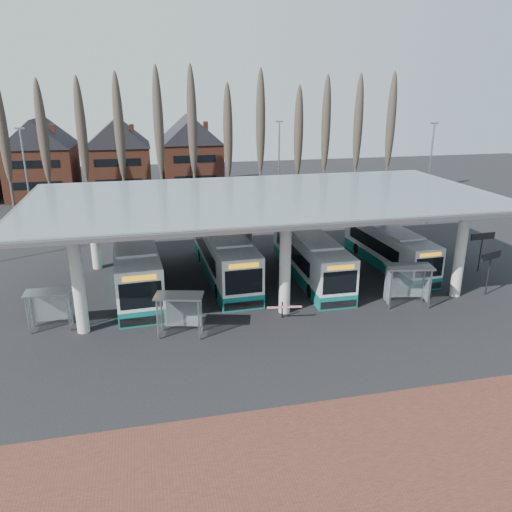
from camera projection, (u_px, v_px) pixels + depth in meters
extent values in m
plane|color=black|center=(296.00, 330.00, 28.97)|extent=(140.00, 140.00, 0.00)
cube|color=brown|center=(395.00, 479.00, 17.87)|extent=(70.00, 10.00, 0.03)
cylinder|color=beige|center=(78.00, 283.00, 27.80)|extent=(0.70, 0.70, 6.00)
cylinder|color=beige|center=(94.00, 231.00, 37.97)|extent=(0.70, 0.70, 6.00)
cylinder|color=beige|center=(285.00, 267.00, 30.32)|extent=(0.70, 0.70, 6.00)
cylinder|color=beige|center=(248.00, 222.00, 40.49)|extent=(0.70, 0.70, 6.00)
cylinder|color=beige|center=(460.00, 253.00, 32.84)|extent=(0.70, 0.70, 6.00)
cylinder|color=beige|center=(384.00, 214.00, 43.01)|extent=(0.70, 0.70, 6.00)
cube|color=gray|center=(264.00, 196.00, 34.37)|extent=(32.00, 16.00, 0.12)
cube|color=silver|center=(264.00, 195.00, 34.35)|extent=(31.50, 15.50, 0.04)
cone|color=#473D33|center=(5.00, 149.00, 52.53)|extent=(0.36, 0.36, 14.50)
ellipsoid|color=#473D33|center=(3.00, 132.00, 51.98)|extent=(1.10, 1.10, 11.02)
cone|color=#473D33|center=(46.00, 148.00, 53.38)|extent=(0.36, 0.36, 14.50)
ellipsoid|color=#473D33|center=(44.00, 131.00, 52.82)|extent=(1.10, 1.10, 11.02)
cone|color=#473D33|center=(85.00, 147.00, 54.22)|extent=(0.36, 0.36, 14.50)
ellipsoid|color=#473D33|center=(83.00, 131.00, 53.66)|extent=(1.10, 1.10, 11.02)
cone|color=#473D33|center=(123.00, 146.00, 55.06)|extent=(0.36, 0.36, 14.50)
ellipsoid|color=#473D33|center=(121.00, 130.00, 54.50)|extent=(1.10, 1.10, 11.02)
cone|color=#473D33|center=(159.00, 145.00, 55.90)|extent=(0.36, 0.36, 14.50)
ellipsoid|color=#473D33|center=(158.00, 129.00, 55.34)|extent=(1.10, 1.10, 11.02)
cone|color=#473D33|center=(195.00, 145.00, 56.74)|extent=(0.36, 0.36, 14.50)
ellipsoid|color=#473D33|center=(194.00, 129.00, 56.18)|extent=(1.10, 1.10, 11.02)
cone|color=#473D33|center=(230.00, 144.00, 57.58)|extent=(0.36, 0.36, 14.50)
ellipsoid|color=#473D33|center=(229.00, 128.00, 57.03)|extent=(1.10, 1.10, 11.02)
cone|color=#473D33|center=(263.00, 143.00, 58.42)|extent=(0.36, 0.36, 14.50)
ellipsoid|color=#473D33|center=(263.00, 128.00, 57.87)|extent=(1.10, 1.10, 11.02)
cone|color=#473D33|center=(296.00, 142.00, 59.26)|extent=(0.36, 0.36, 14.50)
ellipsoid|color=#473D33|center=(296.00, 127.00, 58.71)|extent=(1.10, 1.10, 11.02)
cone|color=#473D33|center=(328.00, 141.00, 60.10)|extent=(0.36, 0.36, 14.50)
ellipsoid|color=#473D33|center=(328.00, 127.00, 59.55)|extent=(1.10, 1.10, 11.02)
cone|color=#473D33|center=(359.00, 141.00, 60.94)|extent=(0.36, 0.36, 14.50)
ellipsoid|color=#473D33|center=(360.00, 126.00, 60.39)|extent=(1.10, 1.10, 11.02)
cone|color=#473D33|center=(389.00, 140.00, 61.78)|extent=(0.36, 0.36, 14.50)
ellipsoid|color=#473D33|center=(390.00, 126.00, 61.23)|extent=(1.10, 1.10, 11.02)
cube|color=brown|center=(43.00, 169.00, 64.21)|extent=(8.00, 10.00, 7.00)
pyramid|color=black|center=(36.00, 112.00, 61.98)|extent=(8.30, 10.30, 3.50)
cube|color=brown|center=(119.00, 166.00, 66.21)|extent=(8.00, 10.00, 7.00)
pyramid|color=black|center=(115.00, 112.00, 63.98)|extent=(8.30, 10.30, 3.50)
cube|color=brown|center=(191.00, 164.00, 68.21)|extent=(8.00, 10.00, 7.00)
pyramid|color=black|center=(189.00, 111.00, 65.98)|extent=(8.30, 10.30, 3.50)
cylinder|color=slate|center=(28.00, 188.00, 43.92)|extent=(0.16, 0.16, 10.00)
cube|color=slate|center=(19.00, 128.00, 42.30)|extent=(0.80, 0.15, 0.15)
cylinder|color=slate|center=(279.00, 171.00, 52.67)|extent=(0.16, 0.16, 10.00)
cube|color=slate|center=(279.00, 121.00, 51.04)|extent=(0.80, 0.15, 0.15)
cylinder|color=slate|center=(429.00, 176.00, 50.06)|extent=(0.16, 0.16, 10.00)
cube|color=slate|center=(435.00, 123.00, 48.44)|extent=(0.80, 0.15, 0.15)
cube|color=silver|center=(135.00, 261.00, 34.59)|extent=(3.38, 13.06, 3.02)
cube|color=#0D645F|center=(137.00, 280.00, 35.05)|extent=(3.40, 13.08, 0.97)
cube|color=silver|center=(134.00, 239.00, 34.09)|extent=(2.85, 7.88, 0.19)
cube|color=black|center=(135.00, 257.00, 35.05)|extent=(3.24, 9.44, 1.19)
cube|color=black|center=(141.00, 295.00, 28.68)|extent=(2.42, 0.18, 1.62)
cube|color=black|center=(132.00, 235.00, 40.44)|extent=(2.34, 0.18, 1.29)
cube|color=orange|center=(139.00, 278.00, 28.34)|extent=(1.93, 0.15, 0.32)
cube|color=black|center=(143.00, 321.00, 29.21)|extent=(2.61, 0.21, 0.54)
cylinder|color=black|center=(120.00, 305.00, 30.98)|extent=(0.35, 1.05, 1.04)
cylinder|color=black|center=(160.00, 301.00, 31.62)|extent=(0.35, 1.05, 1.04)
cylinder|color=black|center=(118.00, 264.00, 38.17)|extent=(0.35, 1.05, 1.04)
cylinder|color=black|center=(151.00, 261.00, 38.81)|extent=(0.35, 1.05, 1.04)
cube|color=silver|center=(224.00, 252.00, 36.64)|extent=(3.08, 12.79, 2.97)
cube|color=#0D645F|center=(225.00, 270.00, 37.09)|extent=(3.10, 12.81, 0.95)
cube|color=silver|center=(224.00, 232.00, 36.15)|extent=(2.66, 7.70, 0.19)
cube|color=black|center=(223.00, 248.00, 37.09)|extent=(3.01, 9.23, 1.17)
cube|color=black|center=(244.00, 282.00, 30.81)|extent=(2.38, 0.13, 1.59)
cube|color=black|center=(210.00, 228.00, 42.42)|extent=(2.30, 0.13, 1.27)
cube|color=orange|center=(244.00, 266.00, 30.47)|extent=(1.89, 0.11, 0.32)
cube|color=black|center=(244.00, 305.00, 31.32)|extent=(2.57, 0.16, 0.53)
cylinder|color=black|center=(218.00, 291.00, 33.10)|extent=(0.33, 1.03, 1.02)
cylinder|color=black|center=(254.00, 288.00, 33.68)|extent=(0.33, 1.03, 1.02)
cylinder|color=black|center=(201.00, 256.00, 40.19)|extent=(0.33, 1.03, 1.02)
cylinder|color=black|center=(231.00, 253.00, 40.78)|extent=(0.33, 1.03, 1.02)
cube|color=silver|center=(310.00, 254.00, 36.55)|extent=(2.69, 11.96, 2.78)
cube|color=#0D645F|center=(310.00, 271.00, 36.98)|extent=(2.71, 11.98, 0.89)
cube|color=silver|center=(311.00, 235.00, 36.09)|extent=(2.37, 7.19, 0.18)
cube|color=black|center=(308.00, 251.00, 36.98)|extent=(2.68, 8.62, 1.09)
cube|color=black|center=(340.00, 282.00, 31.02)|extent=(2.23, 0.09, 1.49)
cube|color=black|center=(288.00, 231.00, 42.03)|extent=(2.16, 0.09, 1.19)
cube|color=orange|center=(341.00, 267.00, 30.70)|extent=(1.78, 0.07, 0.30)
cube|color=black|center=(339.00, 304.00, 31.51)|extent=(2.41, 0.11, 0.50)
cylinder|color=black|center=(311.00, 291.00, 33.24)|extent=(0.29, 0.96, 0.95)
cylinder|color=black|center=(343.00, 288.00, 33.69)|extent=(0.29, 0.96, 0.95)
cylinder|color=black|center=(283.00, 257.00, 39.96)|extent=(0.29, 0.96, 0.95)
cylinder|color=black|center=(310.00, 255.00, 40.42)|extent=(0.29, 0.96, 0.95)
cube|color=silver|center=(389.00, 245.00, 39.09)|extent=(2.76, 11.14, 2.58)
cube|color=#0D645F|center=(387.00, 260.00, 39.48)|extent=(2.78, 11.16, 0.83)
cube|color=silver|center=(390.00, 228.00, 38.66)|extent=(2.36, 6.71, 0.17)
cube|color=black|center=(386.00, 242.00, 39.48)|extent=(2.68, 8.05, 1.01)
cube|color=black|center=(429.00, 267.00, 34.02)|extent=(2.07, 0.13, 1.38)
cube|color=black|center=(358.00, 226.00, 44.11)|extent=(2.00, 0.13, 1.11)
cube|color=orange|center=(431.00, 255.00, 33.73)|extent=(1.65, 0.11, 0.28)
cube|color=black|center=(427.00, 286.00, 34.47)|extent=(2.23, 0.16, 0.46)
cylinder|color=black|center=(398.00, 276.00, 36.01)|extent=(0.29, 0.89, 0.89)
cylinder|color=black|center=(424.00, 273.00, 36.53)|extent=(0.29, 0.89, 0.89)
cylinder|color=black|center=(357.00, 249.00, 42.17)|extent=(0.29, 0.89, 0.89)
cylinder|color=black|center=(380.00, 247.00, 42.69)|extent=(0.29, 0.89, 0.89)
cube|color=gray|center=(28.00, 316.00, 28.07)|extent=(0.07, 0.07, 2.25)
cube|color=gray|center=(68.00, 313.00, 28.48)|extent=(0.07, 0.07, 2.25)
cube|color=gray|center=(32.00, 309.00, 28.99)|extent=(0.07, 0.07, 2.25)
cube|color=gray|center=(71.00, 306.00, 29.40)|extent=(0.07, 0.07, 2.25)
cube|color=gray|center=(47.00, 292.00, 28.36)|extent=(2.55, 1.32, 0.09)
cube|color=silver|center=(52.00, 306.00, 29.22)|extent=(2.16, 0.08, 1.80)
cube|color=silver|center=(29.00, 312.00, 28.51)|extent=(0.06, 0.99, 1.80)
cube|color=silver|center=(70.00, 309.00, 28.94)|extent=(0.06, 0.99, 1.80)
cube|color=gray|center=(158.00, 320.00, 27.48)|extent=(0.09, 0.09, 2.37)
cube|color=gray|center=(199.00, 320.00, 27.43)|extent=(0.09, 0.09, 2.37)
cube|color=gray|center=(162.00, 312.00, 28.47)|extent=(0.09, 0.09, 2.37)
cube|color=gray|center=(201.00, 312.00, 28.42)|extent=(0.09, 0.09, 2.37)
cube|color=gray|center=(179.00, 296.00, 27.55)|extent=(2.90, 1.94, 0.09)
cube|color=silver|center=(182.00, 311.00, 28.47)|extent=(2.22, 0.60, 1.90)
cube|color=silver|center=(159.00, 315.00, 27.96)|extent=(0.29, 1.02, 1.90)
cube|color=silver|center=(201.00, 315.00, 27.90)|extent=(0.29, 1.02, 1.90)
cube|color=gray|center=(391.00, 290.00, 31.23)|extent=(0.10, 0.10, 2.60)
cube|color=gray|center=(430.00, 290.00, 31.31)|extent=(0.10, 0.10, 2.60)
cube|color=gray|center=(385.00, 283.00, 32.31)|extent=(0.10, 0.10, 2.60)
cube|color=gray|center=(423.00, 283.00, 32.39)|extent=(0.10, 0.10, 2.60)
cube|color=gray|center=(409.00, 267.00, 31.38)|extent=(3.14, 1.98, 0.10)
cube|color=silver|center=(404.00, 282.00, 32.38)|extent=(2.46, 0.51, 2.08)
cube|color=silver|center=(387.00, 286.00, 31.75)|extent=(0.26, 1.13, 2.08)
cube|color=silver|center=(428.00, 286.00, 31.83)|extent=(0.26, 1.13, 2.08)
cylinder|color=black|center=(488.00, 274.00, 33.47)|extent=(0.09, 0.09, 2.96)
cube|color=black|center=(491.00, 256.00, 33.05)|extent=(1.94, 0.81, 0.51)
cylinder|color=black|center=(480.00, 253.00, 37.75)|extent=(0.09, 0.09, 2.99)
cube|color=black|center=(483.00, 236.00, 37.34)|extent=(2.06, 0.24, 0.51)
cube|color=black|center=(282.00, 310.00, 30.32)|extent=(0.08, 0.08, 1.05)
cube|color=red|center=(284.00, 307.00, 29.76)|extent=(2.09, 0.40, 0.10)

